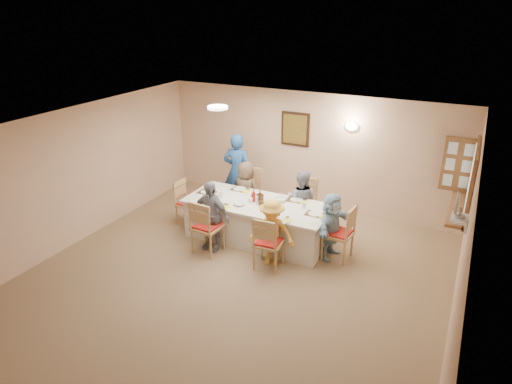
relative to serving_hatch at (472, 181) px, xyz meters
The scene contains 49 objects.
ground 4.28m from the serving_hatch, 143.22° to the right, with size 7.00×7.00×0.00m, color #7A634D.
room_walls 4.01m from the serving_hatch, 143.22° to the right, with size 7.00×7.00×7.00m.
wall_picture 3.67m from the serving_hatch, 163.15° to the left, with size 0.62×0.05×0.72m.
wall_sconce 2.56m from the serving_hatch, 155.76° to the left, with size 0.26×0.09×0.18m, color white.
ceiling_light 4.41m from the serving_hatch, 167.93° to the right, with size 0.36×0.36×0.05m, color white.
serving_hatch is the anchor object (origin of this frame).
hatch_sill 0.54m from the serving_hatch, behind, with size 0.30×1.50×0.05m, color brown.
shutter_door 0.80m from the serving_hatch, 108.89° to the left, with size 0.55×0.04×1.00m, color brown.
fan_shelf 1.36m from the serving_hatch, 93.39° to the right, with size 0.22×0.36×0.03m, color white.
desk_fan 1.36m from the serving_hatch, 94.66° to the right, with size 0.30×0.30×0.28m, color #A5A5A8, non-canonical shape.
dining_table 3.73m from the serving_hatch, 166.67° to the right, with size 2.70×1.14×0.76m, color silver.
chair_back_left 4.18m from the serving_hatch, behind, with size 0.50×0.50×1.04m, color tan, non-canonical shape.
chair_back_right 3.03m from the serving_hatch, behind, with size 0.49×0.49×1.02m, color tan, non-canonical shape.
chair_front_left 4.49m from the serving_hatch, 158.26° to the right, with size 0.49×0.49×1.02m, color tan, non-canonical shape.
chair_front_right 3.45m from the serving_hatch, 150.50° to the right, with size 0.46×0.46×0.97m, color tan, non-canonical shape.
chair_left_end 5.19m from the serving_hatch, behind, with size 0.43×0.43×0.90m, color tan, non-canonical shape.
chair_right_end 2.31m from the serving_hatch, 156.79° to the right, with size 0.48×0.48×1.01m, color tan, non-canonical shape.
diner_back_left 4.16m from the serving_hatch, behind, with size 0.66×0.47×1.25m, color brown.
diner_back_right 3.00m from the serving_hatch, behind, with size 0.68×0.56×1.26m, color gray.
diner_front_left 4.41m from the serving_hatch, 159.73° to the right, with size 0.79×0.38×1.32m, color gray.
diner_front_right 3.36m from the serving_hatch, 152.35° to the right, with size 0.85×0.59×1.20m, color #F8B742.
diner_right_end 2.38m from the serving_hatch, 158.12° to the right, with size 0.53×1.16×1.20m, color #A0C7E1.
caregiver 4.58m from the serving_hatch, behind, with size 0.67×0.51×1.66m, color #26579F.
placemat_fl 4.31m from the serving_hatch, 163.02° to the right, with size 0.33×0.25×0.01m, color #472B19.
plate_fl 4.31m from the serving_hatch, 163.02° to the right, with size 0.23×0.23×0.01m, color white.
napkin_fl 4.16m from the serving_hatch, 161.62° to the right, with size 0.15×0.15×0.01m, color #EDF533.
placemat_fr 3.21m from the serving_hatch, 156.58° to the right, with size 0.33×0.25×0.01m, color #472B19.
plate_fr 3.21m from the serving_hatch, 156.58° to the right, with size 0.26×0.26×0.02m, color white.
napkin_fr 3.07m from the serving_hatch, 154.32° to the right, with size 0.14×0.14×0.01m, color #EDF533.
placemat_bl 4.15m from the serving_hatch, behind, with size 0.34×0.25×0.01m, color #472B19.
plate_bl 4.15m from the serving_hatch, behind, with size 0.25×0.25×0.02m, color white.
napkin_bl 3.98m from the serving_hatch, behind, with size 0.15×0.15×0.01m, color #EDF533.
placemat_br 2.99m from the serving_hatch, behind, with size 0.35×0.26×0.01m, color #472B19.
plate_br 2.98m from the serving_hatch, behind, with size 0.23×0.23×0.01m, color white.
napkin_br 2.82m from the serving_hatch, behind, with size 0.15×0.15×0.01m, color #EDF533.
placemat_le 4.70m from the serving_hatch, 169.80° to the right, with size 0.34×0.26×0.01m, color #472B19.
plate_le 4.70m from the serving_hatch, 169.80° to the right, with size 0.23×0.23×0.01m, color white.
napkin_le 4.53m from the serving_hatch, 168.76° to the right, with size 0.14×0.14×0.01m, color #EDF533.
placemat_re 2.59m from the serving_hatch, 160.70° to the right, with size 0.34×0.25×0.01m, color #472B19.
plate_re 2.59m from the serving_hatch, 160.70° to the right, with size 0.25×0.25×0.02m, color white.
napkin_re 2.45m from the serving_hatch, 158.08° to the right, with size 0.15×0.15×0.01m, color #EDF533.
teacup_a 4.47m from the serving_hatch, 165.34° to the right, with size 0.12×0.12×0.08m, color white.
teacup_b 3.13m from the serving_hatch, behind, with size 0.10×0.10×0.08m, color white.
bowl_a 3.93m from the serving_hatch, 163.89° to the right, with size 0.26×0.26×0.05m, color white.
bowl_b 3.25m from the serving_hatch, 169.27° to the right, with size 0.22×0.22×0.07m, color white.
condiment_ketchup 3.70m from the serving_hatch, 167.44° to the right, with size 0.11×0.11×0.24m, color #B2170F.
condiment_brown 3.59m from the serving_hatch, 167.84° to the right, with size 0.13×0.13×0.22m, color #452812.
condiment_malt 3.54m from the serving_hatch, 165.16° to the right, with size 0.11×0.11×0.14m, color #452812.
drinking_glass 3.76m from the serving_hatch, 167.96° to the right, with size 0.07×0.07×0.10m, color silver.
Camera 1 is at (3.13, -5.31, 4.17)m, focal length 32.00 mm.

